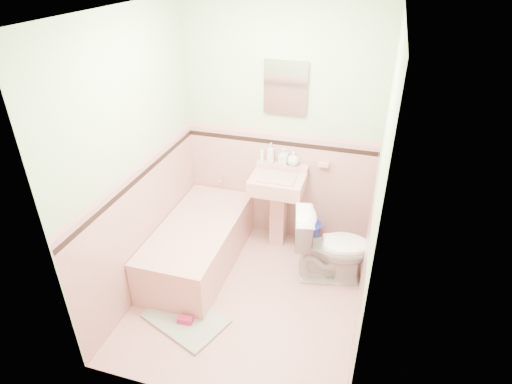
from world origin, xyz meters
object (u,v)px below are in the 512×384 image
(soap_bottle_right, at_px, (293,158))
(sink, at_px, (277,212))
(bathtub, at_px, (199,245))
(bucket, at_px, (309,234))
(soap_bottle_mid, at_px, (284,156))
(toilet, at_px, (332,246))
(medicine_cabinet, at_px, (286,87))
(shoe, at_px, (185,320))
(soap_bottle_left, at_px, (271,153))

(soap_bottle_right, bearing_deg, sink, -121.85)
(bathtub, distance_m, bucket, 1.21)
(soap_bottle_right, bearing_deg, soap_bottle_mid, 180.00)
(bathtub, bearing_deg, soap_bottle_mid, 45.70)
(bathtub, relative_size, soap_bottle_right, 9.56)
(soap_bottle_mid, distance_m, toilet, 1.03)
(medicine_cabinet, xyz_separation_m, soap_bottle_right, (0.11, -0.03, -0.71))
(soap_bottle_right, xyz_separation_m, shoe, (-0.59, -1.52, -0.93))
(soap_bottle_right, bearing_deg, soap_bottle_left, 180.00)
(bathtub, height_order, shoe, bathtub)
(bathtub, height_order, bucket, bathtub)
(soap_bottle_mid, bearing_deg, toilet, -40.92)
(medicine_cabinet, distance_m, soap_bottle_right, 0.72)
(soap_bottle_left, bearing_deg, sink, -54.67)
(soap_bottle_left, xyz_separation_m, toilet, (0.76, -0.54, -0.64))
(bathtub, relative_size, bucket, 5.84)
(bucket, bearing_deg, shoe, -118.95)
(sink, height_order, medicine_cabinet, medicine_cabinet)
(sink, relative_size, soap_bottle_mid, 4.87)
(soap_bottle_right, bearing_deg, shoe, -111.06)
(sink, height_order, bucket, sink)
(medicine_cabinet, distance_m, bucket, 1.61)
(shoe, bearing_deg, bathtub, 99.10)
(bucket, bearing_deg, medicine_cabinet, 165.59)
(bathtub, bearing_deg, shoe, -75.79)
(sink, distance_m, medicine_cabinet, 1.29)
(bathtub, distance_m, shoe, 0.86)
(sink, bearing_deg, toilet, -29.55)
(bucket, bearing_deg, bathtub, -147.26)
(soap_bottle_left, height_order, soap_bottle_right, soap_bottle_left)
(soap_bottle_left, bearing_deg, shoe, -102.83)
(soap_bottle_left, distance_m, soap_bottle_right, 0.24)
(soap_bottle_mid, height_order, shoe, soap_bottle_mid)
(toilet, bearing_deg, shoe, 119.37)
(soap_bottle_right, xyz_separation_m, bucket, (0.22, -0.06, -0.86))
(sink, relative_size, soap_bottle_left, 4.01)
(bathtub, xyz_separation_m, medicine_cabinet, (0.68, 0.74, 1.47))
(soap_bottle_left, distance_m, shoe, 1.83)
(sink, xyz_separation_m, toilet, (0.64, -0.36, -0.05))
(bathtub, distance_m, soap_bottle_mid, 1.26)
(sink, distance_m, soap_bottle_right, 0.60)
(soap_bottle_right, relative_size, shoe, 1.18)
(medicine_cabinet, relative_size, toilet, 0.67)
(bathtub, height_order, medicine_cabinet, medicine_cabinet)
(soap_bottle_left, distance_m, toilet, 1.14)
(bathtub, distance_m, soap_bottle_right, 1.31)
(soap_bottle_right, relative_size, bucket, 0.61)
(bathtub, xyz_separation_m, sink, (0.68, 0.53, 0.20))
(medicine_cabinet, height_order, soap_bottle_right, medicine_cabinet)
(sink, bearing_deg, soap_bottle_right, 58.15)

